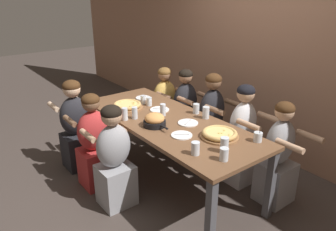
{
  "coord_description": "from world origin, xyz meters",
  "views": [
    {
      "loc": [
        2.62,
        -2.01,
        2.16
      ],
      "look_at": [
        0.0,
        0.0,
        0.83
      ],
      "focal_mm": 35.0,
      "sensor_mm": 36.0,
      "label": 1
    }
  ],
  "objects_px": {
    "drinking_glass_c": "(163,110)",
    "drinking_glass_i": "(206,113)",
    "diner_near_midleft": "(94,145)",
    "pizza_board_main": "(220,134)",
    "diner_far_midleft": "(185,115)",
    "pizza_board_second": "(127,105)",
    "diner_far_left": "(165,107)",
    "empty_plate_a": "(160,110)",
    "drinking_glass_d": "(224,145)",
    "diner_near_left": "(76,128)",
    "empty_plate_b": "(188,123)",
    "skillet_bowl": "(155,120)",
    "drinking_glass_j": "(195,149)",
    "empty_plate_c": "(182,135)",
    "diner_far_right": "(278,158)",
    "drinking_glass_f": "(135,114)",
    "diner_far_midright": "(242,139)",
    "drinking_glass_a": "(143,100)",
    "drinking_glass_b": "(224,155)",
    "diner_far_center": "(211,124)",
    "diner_near_center": "(114,160)",
    "drinking_glass_h": "(196,109)",
    "empty_plate_d": "(143,98)",
    "drinking_glass_e": "(125,115)",
    "cocktail_glass_blue": "(258,137)",
    "drinking_glass_g": "(149,102)"
  },
  "relations": [
    {
      "from": "empty_plate_a",
      "to": "drinking_glass_d",
      "type": "height_order",
      "value": "drinking_glass_d"
    },
    {
      "from": "drinking_glass_g",
      "to": "drinking_glass_h",
      "type": "relative_size",
      "value": 0.91
    },
    {
      "from": "drinking_glass_a",
      "to": "diner_far_center",
      "type": "xyz_separation_m",
      "value": [
        0.59,
        0.61,
        -0.28
      ]
    },
    {
      "from": "empty_plate_c",
      "to": "drinking_glass_c",
      "type": "height_order",
      "value": "drinking_glass_c"
    },
    {
      "from": "skillet_bowl",
      "to": "drinking_glass_d",
      "type": "relative_size",
      "value": 2.44
    },
    {
      "from": "drinking_glass_i",
      "to": "diner_far_midleft",
      "type": "distance_m",
      "value": 0.85
    },
    {
      "from": "empty_plate_b",
      "to": "drinking_glass_f",
      "type": "distance_m",
      "value": 0.6
    },
    {
      "from": "cocktail_glass_blue",
      "to": "diner_far_left",
      "type": "relative_size",
      "value": 0.11
    },
    {
      "from": "skillet_bowl",
      "to": "diner_near_left",
      "type": "relative_size",
      "value": 0.3
    },
    {
      "from": "empty_plate_d",
      "to": "drinking_glass_c",
      "type": "height_order",
      "value": "drinking_glass_c"
    },
    {
      "from": "drinking_glass_b",
      "to": "diner_far_midleft",
      "type": "relative_size",
      "value": 0.1
    },
    {
      "from": "diner_far_left",
      "to": "drinking_glass_h",
      "type": "bearing_deg",
      "value": 73.0
    },
    {
      "from": "skillet_bowl",
      "to": "diner_far_midleft",
      "type": "relative_size",
      "value": 0.3
    },
    {
      "from": "drinking_glass_b",
      "to": "drinking_glass_i",
      "type": "distance_m",
      "value": 0.93
    },
    {
      "from": "drinking_glass_c",
      "to": "drinking_glass_i",
      "type": "bearing_deg",
      "value": 41.97
    },
    {
      "from": "empty_plate_a",
      "to": "drinking_glass_c",
      "type": "bearing_deg",
      "value": -23.03
    },
    {
      "from": "empty_plate_d",
      "to": "drinking_glass_f",
      "type": "bearing_deg",
      "value": -40.84
    },
    {
      "from": "empty_plate_c",
      "to": "diner_far_right",
      "type": "xyz_separation_m",
      "value": [
        0.56,
        0.82,
        -0.28
      ]
    },
    {
      "from": "empty_plate_d",
      "to": "empty_plate_a",
      "type": "bearing_deg",
      "value": -10.1
    },
    {
      "from": "diner_far_center",
      "to": "diner_near_center",
      "type": "xyz_separation_m",
      "value": [
        0.0,
        -1.36,
        -0.04
      ]
    },
    {
      "from": "drinking_glass_e",
      "to": "drinking_glass_i",
      "type": "relative_size",
      "value": 1.03
    },
    {
      "from": "drinking_glass_j",
      "to": "diner_near_left",
      "type": "bearing_deg",
      "value": -167.37
    },
    {
      "from": "diner_near_center",
      "to": "diner_far_midright",
      "type": "distance_m",
      "value": 1.44
    },
    {
      "from": "empty_plate_b",
      "to": "drinking_glass_c",
      "type": "height_order",
      "value": "drinking_glass_c"
    },
    {
      "from": "pizza_board_main",
      "to": "diner_far_midleft",
      "type": "height_order",
      "value": "diner_far_midleft"
    },
    {
      "from": "pizza_board_main",
      "to": "diner_far_midleft",
      "type": "relative_size",
      "value": 0.32
    },
    {
      "from": "cocktail_glass_blue",
      "to": "drinking_glass_g",
      "type": "relative_size",
      "value": 1.11
    },
    {
      "from": "drinking_glass_a",
      "to": "diner_far_midleft",
      "type": "bearing_deg",
      "value": 81.47
    },
    {
      "from": "drinking_glass_a",
      "to": "drinking_glass_i",
      "type": "bearing_deg",
      "value": 19.41
    },
    {
      "from": "empty_plate_b",
      "to": "diner_near_left",
      "type": "bearing_deg",
      "value": -146.42
    },
    {
      "from": "diner_near_center",
      "to": "diner_far_left",
      "type": "relative_size",
      "value": 1.02
    },
    {
      "from": "skillet_bowl",
      "to": "drinking_glass_d",
      "type": "height_order",
      "value": "skillet_bowl"
    },
    {
      "from": "empty_plate_b",
      "to": "diner_near_midleft",
      "type": "distance_m",
      "value": 1.07
    },
    {
      "from": "diner_near_left",
      "to": "empty_plate_b",
      "type": "bearing_deg",
      "value": -56.42
    },
    {
      "from": "pizza_board_main",
      "to": "drinking_glass_e",
      "type": "relative_size",
      "value": 2.68
    },
    {
      "from": "skillet_bowl",
      "to": "drinking_glass_f",
      "type": "bearing_deg",
      "value": -169.24
    },
    {
      "from": "diner_near_left",
      "to": "diner_near_midleft",
      "type": "relative_size",
      "value": 1.03
    },
    {
      "from": "diner_far_right",
      "to": "pizza_board_main",
      "type": "bearing_deg",
      "value": -29.72
    },
    {
      "from": "diner_far_center",
      "to": "diner_near_center",
      "type": "bearing_deg",
      "value": 0.08
    },
    {
      "from": "drinking_glass_d",
      "to": "drinking_glass_h",
      "type": "height_order",
      "value": "drinking_glass_d"
    },
    {
      "from": "skillet_bowl",
      "to": "drinking_glass_f",
      "type": "xyz_separation_m",
      "value": [
        -0.3,
        -0.06,
        -0.0
      ]
    },
    {
      "from": "skillet_bowl",
      "to": "drinking_glass_c",
      "type": "xyz_separation_m",
      "value": [
        -0.19,
        0.25,
        -0.0
      ]
    },
    {
      "from": "diner_near_left",
      "to": "diner_far_left",
      "type": "xyz_separation_m",
      "value": [
        0.01,
        1.36,
        -0.03
      ]
    },
    {
      "from": "drinking_glass_b",
      "to": "diner_far_left",
      "type": "xyz_separation_m",
      "value": [
        -1.95,
        0.85,
        -0.34
      ]
    },
    {
      "from": "pizza_board_second",
      "to": "diner_far_left",
      "type": "height_order",
      "value": "diner_far_left"
    },
    {
      "from": "empty_plate_b",
      "to": "diner_far_center",
      "type": "bearing_deg",
      "value": 110.5
    },
    {
      "from": "drinking_glass_e",
      "to": "drinking_glass_i",
      "type": "xyz_separation_m",
      "value": [
        0.5,
        0.73,
        -0.0
      ]
    },
    {
      "from": "drinking_glass_c",
      "to": "diner_near_midleft",
      "type": "height_order",
      "value": "diner_near_midleft"
    },
    {
      "from": "drinking_glass_h",
      "to": "skillet_bowl",
      "type": "bearing_deg",
      "value": -89.47
    },
    {
      "from": "drinking_glass_f",
      "to": "diner_far_midright",
      "type": "bearing_deg",
      "value": 52.23
    }
  ]
}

